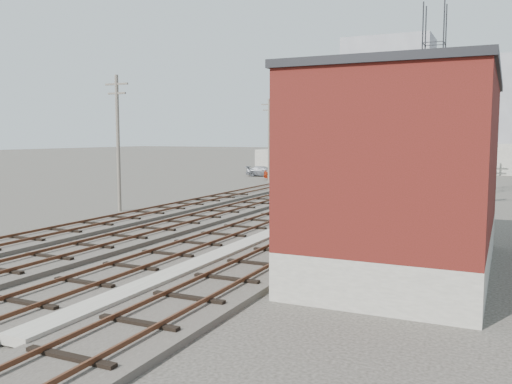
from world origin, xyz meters
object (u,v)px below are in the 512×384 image
Objects in this scene: switch_stand at (312,186)px; site_trailer at (340,175)px; car_silver at (292,173)px; car_red at (282,174)px; car_grey at (263,171)px; signal_mast at (309,200)px.

site_trailer is at bearing 82.22° from switch_stand.
car_silver is (-7.99, 15.69, -0.04)m from switch_stand.
car_red is 1.03× the size of car_grey.
site_trailer is 14.18m from car_silver.
car_grey is at bearing 116.38° from signal_mast.
car_silver is (-0.32, 3.75, -0.14)m from car_red.
switch_stand is 17.60m from car_silver.
car_silver is at bearing 121.98° from switch_stand.
car_red reaches higher than car_silver.
switch_stand is 20.99m from car_grey.
car_grey is at bearing 61.76° from car_silver.
signal_mast reaches higher than car_grey.
signal_mast is 0.65× the size of site_trailer.
car_grey is at bearing 130.83° from switch_stand.
car_red is (-15.81, 36.11, -1.67)m from signal_mast.
car_silver is 0.88× the size of car_grey.
site_trailer reaches higher than car_red.
car_silver is 4.50m from car_grey.
switch_stand is at bearing 108.61° from signal_mast.
car_red is 1.18× the size of car_silver.
signal_mast is 39.45m from car_red.
switch_stand is 0.33× the size of car_grey.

